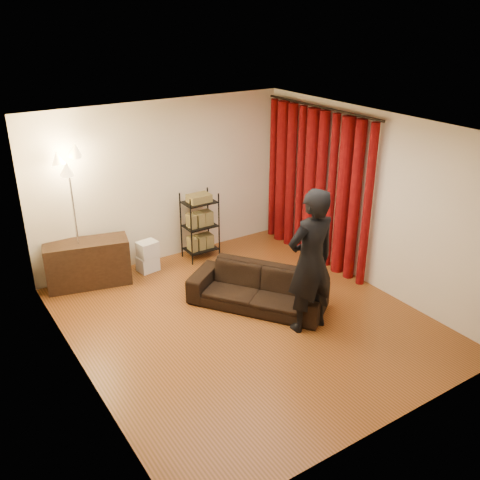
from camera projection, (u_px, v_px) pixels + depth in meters
floor at (246, 321)px, 7.48m from camera, size 5.00×5.00×0.00m
ceiling at (247, 128)px, 6.39m from camera, size 5.00×5.00×0.00m
wall_back at (163, 183)px, 8.85m from camera, size 5.00×0.00×5.00m
wall_front at (393, 319)px, 5.02m from camera, size 5.00×0.00×5.00m
wall_left at (74, 276)px, 5.82m from camera, size 0.00×5.00×5.00m
wall_right at (370, 200)px, 8.06m from camera, size 0.00×5.00×5.00m
curtain_rod at (321, 107)px, 8.37m from camera, size 0.04×2.65×0.04m
curtain at (315, 187)px, 8.89m from camera, size 0.22×2.65×2.55m
sofa at (258, 288)px, 7.75m from camera, size 1.76×2.05×0.57m
person at (311, 261)px, 6.94m from camera, size 0.74×0.49×2.00m
media_cabinet at (88, 263)px, 8.31m from camera, size 1.34×0.76×0.74m
storage_boxes at (148, 256)px, 8.78m from camera, size 0.35×0.30×0.53m
wire_shelf at (200, 226)px, 9.13m from camera, size 0.58×0.44×1.18m
floor_lamp at (75, 223)px, 7.93m from camera, size 0.52×0.52×2.17m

